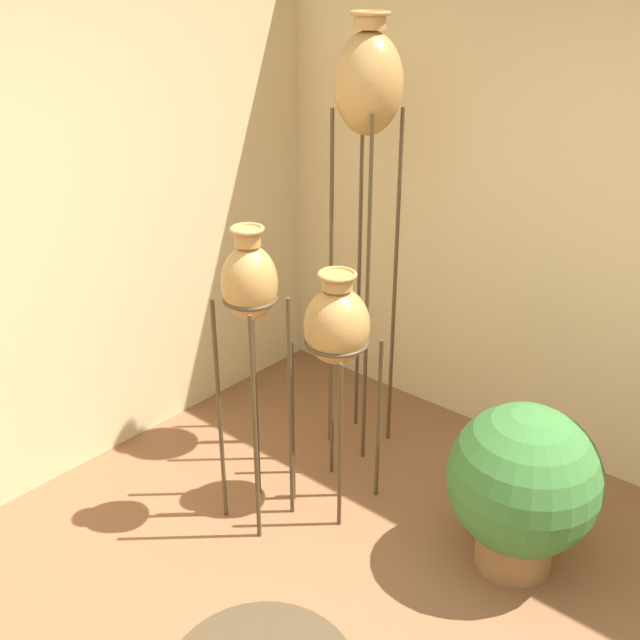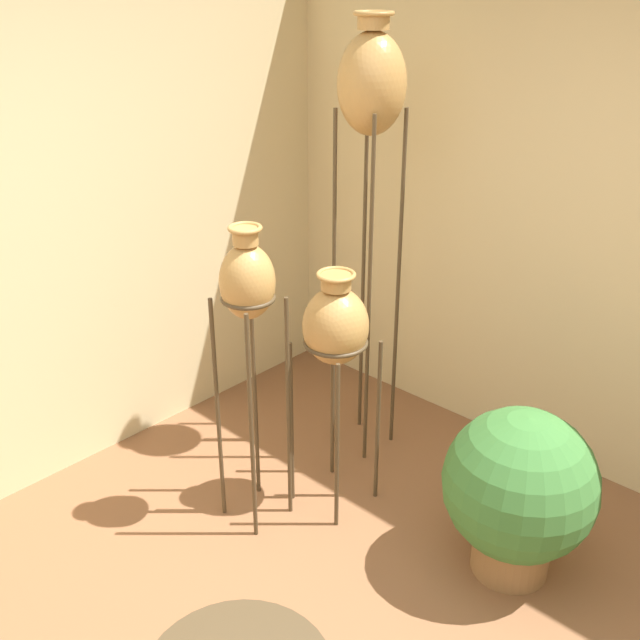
# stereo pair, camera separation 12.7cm
# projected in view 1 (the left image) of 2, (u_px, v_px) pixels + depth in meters

# --- Properties ---
(vase_stand_tall) EXTENTS (0.32, 0.32, 2.26)m
(vase_stand_tall) POSITION_uv_depth(u_px,v_px,m) (368.00, 94.00, 3.45)
(vase_stand_tall) COLOR #473823
(vase_stand_tall) RESTS_ON ground_plane
(vase_stand_medium) EXTENTS (0.25, 0.25, 1.47)m
(vase_stand_medium) POSITION_uv_depth(u_px,v_px,m) (250.00, 292.00, 3.17)
(vase_stand_medium) COLOR #473823
(vase_stand_medium) RESTS_ON ground_plane
(vase_stand_short) EXTENTS (0.32, 0.32, 1.22)m
(vase_stand_short) POSITION_uv_depth(u_px,v_px,m) (337.00, 328.00, 3.39)
(vase_stand_short) COLOR #473823
(vase_stand_short) RESTS_ON ground_plane
(potted_plant) EXTENTS (0.66, 0.66, 0.79)m
(potted_plant) POSITION_uv_depth(u_px,v_px,m) (523.00, 485.00, 3.19)
(potted_plant) COLOR olive
(potted_plant) RESTS_ON ground_plane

